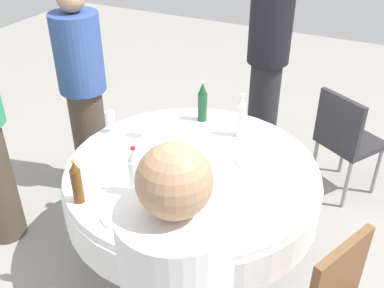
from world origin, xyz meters
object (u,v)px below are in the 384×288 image
at_px(bottle_dark_green_near, 202,102).
at_px(person_right, 84,92).
at_px(bottle_brown_left, 77,182).
at_px(plate_north, 121,216).
at_px(wine_glass_left, 144,123).
at_px(plate_far, 254,162).
at_px(chair_mid, 345,137).
at_px(wine_glass_east, 110,119).
at_px(plate_inner, 212,192).
at_px(person_left, 267,62).
at_px(dining_table, 192,186).
at_px(bottle_clear_rear, 135,173).
at_px(plate_south, 179,148).
at_px(bottle_clear_right, 241,117).

height_order(bottle_dark_green_near, person_right, person_right).
bearing_deg(bottle_brown_left, plate_north, -91.74).
relative_size(wine_glass_left, plate_far, 0.70).
height_order(plate_north, chair_mid, chair_mid).
xyz_separation_m(wine_glass_east, plate_inner, (-0.31, -0.87, -0.09)).
bearing_deg(person_left, wine_glass_left, -108.68).
bearing_deg(plate_north, chair_mid, -26.28).
relative_size(plate_north, person_right, 0.13).
distance_m(dining_table, chair_mid, 1.35).
height_order(plate_inner, person_left, person_left).
bearing_deg(plate_north, person_left, -3.16).
height_order(bottle_dark_green_near, plate_inner, bottle_dark_green_near).
relative_size(plate_north, plate_inner, 0.91).
relative_size(bottle_clear_rear, wine_glass_left, 2.03).
height_order(dining_table, bottle_brown_left, bottle_brown_left).
bearing_deg(plate_far, bottle_brown_left, 136.60).
relative_size(bottle_clear_rear, plate_north, 1.45).
bearing_deg(bottle_clear_rear, person_left, -4.62).
height_order(bottle_clear_rear, plate_inner, bottle_clear_rear).
bearing_deg(bottle_dark_green_near, bottle_clear_rear, -178.11).
height_order(plate_south, chair_mid, chair_mid).
distance_m(dining_table, person_left, 1.45).
distance_m(plate_south, plate_far, 0.47).
height_order(dining_table, wine_glass_east, wine_glass_east).
bearing_deg(bottle_dark_green_near, person_left, -11.19).
xyz_separation_m(wine_glass_east, plate_south, (0.01, -0.51, -0.09)).
bearing_deg(plate_inner, wine_glass_east, 70.47).
distance_m(plate_far, plate_north, 0.87).
height_order(bottle_brown_left, plate_south, bottle_brown_left).
distance_m(wine_glass_left, person_left, 1.32).
bearing_deg(wine_glass_left, dining_table, -111.11).
relative_size(bottle_dark_green_near, wine_glass_left, 2.00).
relative_size(plate_far, person_right, 0.13).
bearing_deg(chair_mid, dining_table, -90.00).
bearing_deg(bottle_clear_right, chair_mid, -40.60).
bearing_deg(plate_south, bottle_clear_right, -40.88).
distance_m(plate_far, person_right, 1.40).
relative_size(dining_table, bottle_clear_rear, 5.13).
distance_m(bottle_dark_green_near, wine_glass_left, 0.44).
relative_size(bottle_brown_left, plate_inner, 1.18).
relative_size(plate_south, person_right, 0.12).
height_order(bottle_clear_right, plate_south, bottle_clear_right).
bearing_deg(person_right, bottle_clear_rear, -109.65).
height_order(bottle_dark_green_near, plate_north, bottle_dark_green_near).
bearing_deg(bottle_dark_green_near, plate_south, -175.32).
bearing_deg(bottle_clear_rear, plate_south, -0.44).
distance_m(bottle_dark_green_near, plate_north, 1.11).
xyz_separation_m(bottle_dark_green_near, bottle_clear_rear, (-0.90, -0.03, 0.00)).
xyz_separation_m(bottle_dark_green_near, person_left, (0.88, -0.17, 0.01)).
height_order(plate_north, person_left, person_left).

